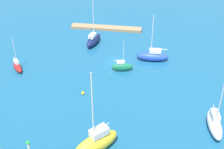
{
  "coord_description": "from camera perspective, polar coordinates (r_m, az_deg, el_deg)",
  "views": [
    {
      "loc": [
        -8.15,
        62.12,
        38.08
      ],
      "look_at": [
        0.0,
        7.21,
        1.5
      ],
      "focal_mm": 52.34,
      "sensor_mm": 36.0,
      "label": 1
    }
  ],
  "objects": [
    {
      "name": "sailboat_white_lone_north",
      "position": [
        57.6,
        17.46,
        -8.19
      ],
      "size": [
        2.78,
        7.35,
        10.8
      ],
      "rotation": [
        0.0,
        0.0,
        1.67
      ],
      "color": "white",
      "rests_on": "water"
    },
    {
      "name": "mooring_buoy_yellow",
      "position": [
        63.52,
        -5.12,
        -3.25
      ],
      "size": [
        0.62,
        0.62,
        0.62
      ],
      "primitive_type": "sphere",
      "color": "yellow",
      "rests_on": "water"
    },
    {
      "name": "sailboat_navy_near_pier",
      "position": [
        80.37,
        -3.26,
        6.06
      ],
      "size": [
        3.54,
        6.9,
        11.95
      ],
      "rotation": [
        0.0,
        0.0,
        4.48
      ],
      "color": "#141E4C",
      "rests_on": "water"
    },
    {
      "name": "harbor_beacon",
      "position": [
        48.99,
        -14.31,
        -12.53
      ],
      "size": [
        0.56,
        0.56,
        3.73
      ],
      "color": "silver",
      "rests_on": "breakwater"
    },
    {
      "name": "water",
      "position": [
        73.31,
        0.83,
        2.09
      ],
      "size": [
        160.0,
        160.0,
        0.0
      ],
      "primitive_type": "plane",
      "color": "#19567F",
      "rests_on": "ground"
    },
    {
      "name": "sailboat_yellow_far_north",
      "position": [
        51.37,
        -2.76,
        -11.76
      ],
      "size": [
        7.42,
        7.53,
        14.75
      ],
      "rotation": [
        0.0,
        0.0,
        0.8
      ],
      "color": "yellow",
      "rests_on": "water"
    },
    {
      "name": "sailboat_red_lone_south",
      "position": [
        73.17,
        -16.22,
        1.38
      ],
      "size": [
        3.91,
        4.44,
        7.82
      ],
      "rotation": [
        0.0,
        0.0,
        2.24
      ],
      "color": "red",
      "rests_on": "water"
    },
    {
      "name": "sailboat_green_center_basin",
      "position": [
        69.99,
        1.78,
        1.4
      ],
      "size": [
        4.82,
        2.27,
        7.18
      ],
      "rotation": [
        0.0,
        0.0,
        3.34
      ],
      "color": "#19724C",
      "rests_on": "water"
    },
    {
      "name": "pier_dock",
      "position": [
        88.45,
        -1.01,
        8.14
      ],
      "size": [
        18.88,
        2.34,
        0.72
      ],
      "primitive_type": "cube",
      "color": "#997A56",
      "rests_on": "ground"
    },
    {
      "name": "sailboat_blue_west_end",
      "position": [
        74.14,
        7.09,
        3.26
      ],
      "size": [
        7.25,
        2.68,
        10.93
      ],
      "rotation": [
        0.0,
        0.0,
        0.03
      ],
      "color": "#2347B2",
      "rests_on": "water"
    }
  ]
}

